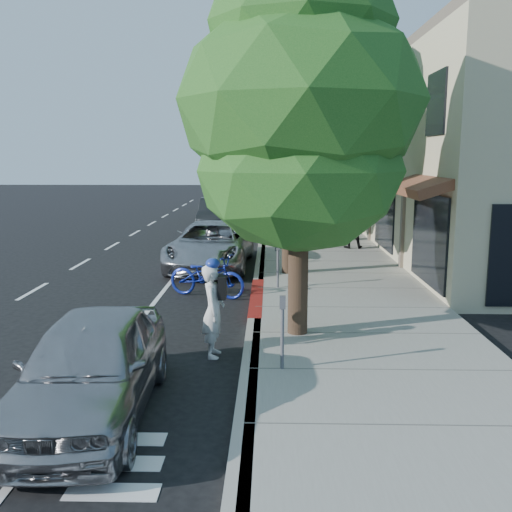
{
  "coord_description": "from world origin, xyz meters",
  "views": [
    {
      "loc": [
        0.34,
        -13.13,
        3.68
      ],
      "look_at": [
        0.01,
        0.11,
        1.35
      ],
      "focal_mm": 40.0,
      "sensor_mm": 36.0,
      "label": 1
    }
  ],
  "objects_px": {
    "street_tree_5": "(279,141)",
    "white_pickup": "(254,215)",
    "cyclist": "(213,311)",
    "dark_suv_far": "(257,200)",
    "street_tree_3": "(282,127)",
    "pedestrian": "(351,224)",
    "silver_suv": "(211,245)",
    "street_tree_1": "(290,104)",
    "dark_sedan": "(218,215)",
    "bicycle": "(207,276)",
    "street_tree_4": "(280,145)",
    "near_car_a": "(91,366)",
    "street_tree_0": "(300,108)",
    "street_tree_2": "(285,129)"
  },
  "relations": [
    {
      "from": "street_tree_5",
      "to": "silver_suv",
      "type": "height_order",
      "value": "street_tree_5"
    },
    {
      "from": "street_tree_1",
      "to": "street_tree_3",
      "type": "bearing_deg",
      "value": 90.0
    },
    {
      "from": "street_tree_4",
      "to": "street_tree_0",
      "type": "bearing_deg",
      "value": -90.0
    },
    {
      "from": "street_tree_1",
      "to": "dark_suv_far",
      "type": "xyz_separation_m",
      "value": [
        -1.4,
        18.72,
        -4.24
      ]
    },
    {
      "from": "silver_suv",
      "to": "street_tree_5",
      "type": "bearing_deg",
      "value": 86.04
    },
    {
      "from": "near_car_a",
      "to": "pedestrian",
      "type": "height_order",
      "value": "pedestrian"
    },
    {
      "from": "bicycle",
      "to": "silver_suv",
      "type": "bearing_deg",
      "value": 25.1
    },
    {
      "from": "dark_sedan",
      "to": "pedestrian",
      "type": "relative_size",
      "value": 2.65
    },
    {
      "from": "street_tree_3",
      "to": "street_tree_4",
      "type": "height_order",
      "value": "street_tree_3"
    },
    {
      "from": "street_tree_5",
      "to": "street_tree_0",
      "type": "bearing_deg",
      "value": -90.0
    },
    {
      "from": "street_tree_5",
      "to": "near_car_a",
      "type": "xyz_separation_m",
      "value": [
        -3.1,
        -33.5,
        -3.96
      ]
    },
    {
      "from": "street_tree_5",
      "to": "white_pickup",
      "type": "distance_m",
      "value": 12.81
    },
    {
      "from": "dark_sedan",
      "to": "near_car_a",
      "type": "height_order",
      "value": "dark_sedan"
    },
    {
      "from": "street_tree_1",
      "to": "white_pickup",
      "type": "relative_size",
      "value": 1.69
    },
    {
      "from": "street_tree_0",
      "to": "street_tree_3",
      "type": "relative_size",
      "value": 0.89
    },
    {
      "from": "street_tree_3",
      "to": "near_car_a",
      "type": "relative_size",
      "value": 1.92
    },
    {
      "from": "street_tree_0",
      "to": "street_tree_5",
      "type": "relative_size",
      "value": 0.97
    },
    {
      "from": "street_tree_2",
      "to": "near_car_a",
      "type": "xyz_separation_m",
      "value": [
        -3.1,
        -15.5,
        -3.98
      ]
    },
    {
      "from": "street_tree_5",
      "to": "silver_suv",
      "type": "relative_size",
      "value": 1.41
    },
    {
      "from": "street_tree_1",
      "to": "dark_suv_far",
      "type": "relative_size",
      "value": 1.52
    },
    {
      "from": "street_tree_0",
      "to": "silver_suv",
      "type": "relative_size",
      "value": 1.37
    },
    {
      "from": "street_tree_1",
      "to": "silver_suv",
      "type": "relative_size",
      "value": 1.52
    },
    {
      "from": "street_tree_0",
      "to": "dark_suv_far",
      "type": "height_order",
      "value": "street_tree_0"
    },
    {
      "from": "dark_sedan",
      "to": "near_car_a",
      "type": "distance_m",
      "value": 20.0
    },
    {
      "from": "bicycle",
      "to": "dark_sedan",
      "type": "relative_size",
      "value": 0.43
    },
    {
      "from": "street_tree_3",
      "to": "pedestrian",
      "type": "bearing_deg",
      "value": -70.36
    },
    {
      "from": "bicycle",
      "to": "street_tree_2",
      "type": "bearing_deg",
      "value": 6.02
    },
    {
      "from": "cyclist",
      "to": "near_car_a",
      "type": "relative_size",
      "value": 0.4
    },
    {
      "from": "cyclist",
      "to": "silver_suv",
      "type": "relative_size",
      "value": 0.32
    },
    {
      "from": "street_tree_2",
      "to": "dark_sedan",
      "type": "relative_size",
      "value": 1.52
    },
    {
      "from": "street_tree_3",
      "to": "silver_suv",
      "type": "height_order",
      "value": "street_tree_3"
    },
    {
      "from": "cyclist",
      "to": "street_tree_5",
      "type": "bearing_deg",
      "value": -2.74
    },
    {
      "from": "street_tree_4",
      "to": "pedestrian",
      "type": "bearing_deg",
      "value": -79.01
    },
    {
      "from": "street_tree_0",
      "to": "cyclist",
      "type": "xyz_separation_m",
      "value": [
        -1.6,
        -1.0,
        -3.71
      ]
    },
    {
      "from": "white_pickup",
      "to": "pedestrian",
      "type": "relative_size",
      "value": 2.6
    },
    {
      "from": "bicycle",
      "to": "white_pickup",
      "type": "bearing_deg",
      "value": 17.43
    },
    {
      "from": "street_tree_0",
      "to": "dark_suv_far",
      "type": "distance_m",
      "value": 25.03
    },
    {
      "from": "silver_suv",
      "to": "dark_sedan",
      "type": "bearing_deg",
      "value": 96.07
    },
    {
      "from": "dark_sedan",
      "to": "pedestrian",
      "type": "xyz_separation_m",
      "value": [
        5.66,
        -5.67,
        0.27
      ]
    },
    {
      "from": "street_tree_0",
      "to": "street_tree_2",
      "type": "relative_size",
      "value": 0.98
    },
    {
      "from": "cyclist",
      "to": "dark_suv_far",
      "type": "bearing_deg",
      "value": -0.23
    },
    {
      "from": "street_tree_4",
      "to": "cyclist",
      "type": "relative_size",
      "value": 4.06
    },
    {
      "from": "cyclist",
      "to": "dark_sedan",
      "type": "xyz_separation_m",
      "value": [
        -1.5,
        17.5,
        -0.04
      ]
    },
    {
      "from": "dark_sedan",
      "to": "street_tree_4",
      "type": "bearing_deg",
      "value": 66.38
    },
    {
      "from": "near_car_a",
      "to": "silver_suv",
      "type": "bearing_deg",
      "value": 84.77
    },
    {
      "from": "street_tree_0",
      "to": "silver_suv",
      "type": "xyz_separation_m",
      "value": [
        -2.53,
        7.5,
        -3.82
      ]
    },
    {
      "from": "dark_sedan",
      "to": "bicycle",
      "type": "bearing_deg",
      "value": -87.3
    },
    {
      "from": "dark_suv_far",
      "to": "street_tree_1",
      "type": "bearing_deg",
      "value": -78.91
    },
    {
      "from": "street_tree_5",
      "to": "silver_suv",
      "type": "xyz_separation_m",
      "value": [
        -2.53,
        -22.5,
        -3.95
      ]
    },
    {
      "from": "street_tree_3",
      "to": "cyclist",
      "type": "bearing_deg",
      "value": -94.81
    }
  ]
}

